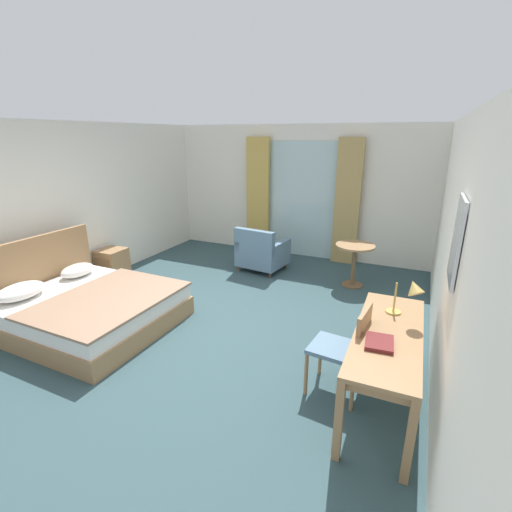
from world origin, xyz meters
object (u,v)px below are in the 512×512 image
object	(u,v)px
desk_chair	(346,346)
desk_lamp	(411,291)
writing_desk	(388,341)
closed_book	(379,343)
round_cafe_table	(354,256)
armchair_by_window	(262,253)
bed	(86,307)
nightstand	(113,264)

from	to	relation	value
desk_chair	desk_lamp	world-z (taller)	desk_lamp
desk_chair	writing_desk	bearing A→B (deg)	0.59
closed_book	round_cafe_table	world-z (taller)	closed_book
desk_chair	round_cafe_table	xyz separation A→B (m)	(-0.42, 2.69, -0.01)
writing_desk	armchair_by_window	size ratio (longest dim) A/B	1.88
bed	nightstand	world-z (taller)	bed
armchair_by_window	round_cafe_table	world-z (taller)	armchair_by_window
nightstand	armchair_by_window	distance (m)	2.54
nightstand	desk_lamp	bearing A→B (deg)	-12.39
closed_book	armchair_by_window	bearing A→B (deg)	122.88
writing_desk	desk_lamp	xyz separation A→B (m)	(0.13, 0.27, 0.39)
writing_desk	round_cafe_table	size ratio (longest dim) A/B	2.30
desk_lamp	closed_book	size ratio (longest dim) A/B	1.68
bed	desk_lamp	bearing A→B (deg)	4.75
closed_book	desk_lamp	bearing A→B (deg)	65.45
desk_lamp	armchair_by_window	size ratio (longest dim) A/B	0.53
desk_lamp	nightstand	bearing A→B (deg)	167.61
bed	desk_lamp	world-z (taller)	desk_lamp
writing_desk	round_cafe_table	bearing A→B (deg)	105.74
armchair_by_window	writing_desk	bearing A→B (deg)	-48.85
closed_book	round_cafe_table	xyz separation A→B (m)	(-0.71, 2.92, -0.25)
armchair_by_window	nightstand	bearing A→B (deg)	-145.33
desk_lamp	round_cafe_table	xyz separation A→B (m)	(-0.89, 2.42, -0.53)
desk_chair	closed_book	xyz separation A→B (m)	(0.29, -0.23, 0.24)
nightstand	armchair_by_window	xyz separation A→B (m)	(2.09, 1.44, 0.06)
writing_desk	closed_book	distance (m)	0.26
writing_desk	desk_lamp	size ratio (longest dim) A/B	3.55
desk_chair	round_cafe_table	distance (m)	2.72
desk_chair	closed_book	distance (m)	0.44
writing_desk	desk_lamp	world-z (taller)	desk_lamp
writing_desk	desk_chair	bearing A→B (deg)	-179.41
nightstand	armchair_by_window	world-z (taller)	armchair_by_window
desk_chair	armchair_by_window	bearing A→B (deg)	126.79
nightstand	desk_lamp	size ratio (longest dim) A/B	1.18
writing_desk	nightstand	bearing A→B (deg)	163.98
desk_chair	bed	bearing A→B (deg)	-179.43
writing_desk	closed_book	bearing A→B (deg)	-101.92
nightstand	closed_book	bearing A→B (deg)	-18.96
closed_book	writing_desk	bearing A→B (deg)	72.73
bed	armchair_by_window	bearing A→B (deg)	66.33
writing_desk	round_cafe_table	distance (m)	2.80
closed_book	armchair_by_window	size ratio (longest dim) A/B	0.31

